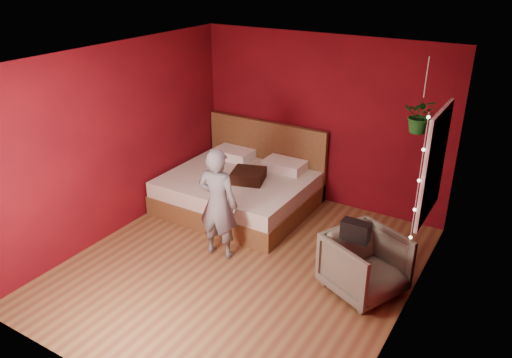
# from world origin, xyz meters

# --- Properties ---
(floor) EXTENTS (4.50, 4.50, 0.00)m
(floor) POSITION_xyz_m (0.00, 0.00, 0.00)
(floor) COLOR brown
(floor) RESTS_ON ground
(room_walls) EXTENTS (4.04, 4.54, 2.62)m
(room_walls) POSITION_xyz_m (0.00, 0.00, 1.68)
(room_walls) COLOR maroon
(room_walls) RESTS_ON ground
(window) EXTENTS (0.05, 0.97, 1.27)m
(window) POSITION_xyz_m (1.97, 0.90, 1.50)
(window) COLOR white
(window) RESTS_ON room_walls
(fairy_lights) EXTENTS (0.04, 0.04, 1.45)m
(fairy_lights) POSITION_xyz_m (1.94, 0.38, 1.50)
(fairy_lights) COLOR silver
(fairy_lights) RESTS_ON room_walls
(bed) EXTENTS (2.13, 1.81, 1.17)m
(bed) POSITION_xyz_m (-0.90, 1.40, 0.30)
(bed) COLOR brown
(bed) RESTS_ON ground
(person) EXTENTS (0.58, 0.42, 1.48)m
(person) POSITION_xyz_m (-0.40, 0.08, 0.74)
(person) COLOR slate
(person) RESTS_ON ground
(armchair) EXTENTS (1.07, 1.05, 0.74)m
(armchair) POSITION_xyz_m (1.49, 0.30, 0.37)
(armchair) COLOR #686552
(armchair) RESTS_ON ground
(handbag) EXTENTS (0.31, 0.16, 0.22)m
(handbag) POSITION_xyz_m (1.40, 0.16, 0.85)
(handbag) COLOR black
(handbag) RESTS_ON armchair
(throw_pillow) EXTENTS (0.58, 0.58, 0.16)m
(throw_pillow) POSITION_xyz_m (-0.68, 1.26, 0.61)
(throw_pillow) COLOR black
(throw_pillow) RESTS_ON bed
(hanging_plant) EXTENTS (0.39, 0.34, 0.88)m
(hanging_plant) POSITION_xyz_m (1.69, 1.22, 1.93)
(hanging_plant) COLOR silver
(hanging_plant) RESTS_ON room_walls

